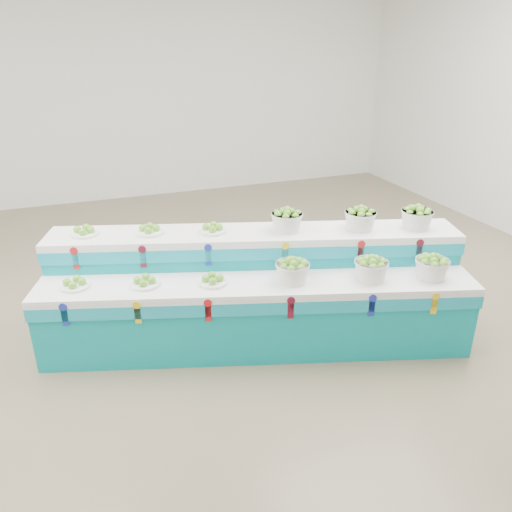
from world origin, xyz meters
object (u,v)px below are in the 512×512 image
(basket_lower_left, at_px, (292,270))
(plate_upper_mid, at_px, (149,229))
(display_stand, at_px, (256,290))
(basket_upper_right, at_px, (417,217))

(basket_lower_left, relative_size, plate_upper_mid, 1.17)
(display_stand, bearing_deg, plate_upper_mid, 166.15)
(display_stand, height_order, plate_upper_mid, plate_upper_mid)
(display_stand, relative_size, basket_lower_left, 13.09)
(display_stand, relative_size, plate_upper_mid, 15.28)
(plate_upper_mid, height_order, basket_upper_right, basket_upper_right)
(basket_upper_right, bearing_deg, display_stand, 171.79)
(basket_lower_left, height_order, basket_upper_right, basket_upper_right)
(display_stand, relative_size, basket_upper_right, 13.09)
(plate_upper_mid, relative_size, basket_upper_right, 0.86)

